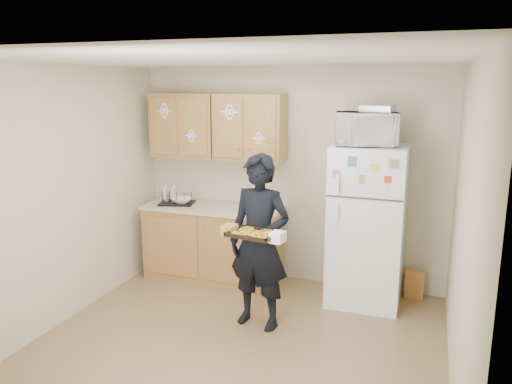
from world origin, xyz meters
TOP-DOWN VIEW (x-y plane):
  - floor at (0.00, 0.00)m, footprint 3.60×3.60m
  - ceiling at (0.00, 0.00)m, footprint 3.60×3.60m
  - wall_back at (0.00, 1.80)m, footprint 3.60×0.04m
  - wall_front at (0.00, -1.80)m, footprint 3.60×0.04m
  - wall_left at (-1.80, 0.00)m, footprint 0.04×3.60m
  - wall_right at (1.80, 0.00)m, footprint 0.04×3.60m
  - refrigerator at (0.95, 1.43)m, footprint 0.75×0.70m
  - base_cabinet at (-0.85, 1.48)m, footprint 1.60×0.60m
  - countertop at (-0.85, 1.48)m, footprint 1.64×0.64m
  - upper_cab_left at (-1.25, 1.61)m, footprint 0.80×0.33m
  - upper_cab_right at (-0.43, 1.61)m, footprint 0.80×0.33m
  - cereal_box at (1.47, 1.67)m, footprint 0.20×0.07m
  - person at (0.06, 0.53)m, footprint 0.67×0.49m
  - baking_tray at (0.10, 0.24)m, footprint 0.46×0.36m
  - pizza_front_left at (-0.01, 0.18)m, footprint 0.14×0.14m
  - pizza_front_right at (0.19, 0.15)m, footprint 0.14×0.14m
  - pizza_back_left at (0.01, 0.32)m, footprint 0.14×0.14m
  - pizza_back_right at (0.21, 0.29)m, footprint 0.14×0.14m
  - pizza_center at (0.10, 0.24)m, footprint 0.14×0.14m
  - microwave at (0.90, 1.38)m, footprint 0.67×0.52m
  - foil_pan at (1.00, 1.41)m, footprint 0.34×0.26m
  - dish_rack at (-1.30, 1.43)m, footprint 0.46×0.38m
  - bowl at (-1.23, 1.43)m, footprint 0.26×0.26m
  - soap_bottle at (-0.38, 1.34)m, footprint 0.09×0.09m

SIDE VIEW (x-z plane):
  - floor at x=0.00m, z-range 0.00..0.00m
  - cereal_box at x=1.47m, z-range 0.00..0.32m
  - base_cabinet at x=-0.85m, z-range 0.00..0.86m
  - person at x=0.06m, z-range 0.00..1.69m
  - refrigerator at x=0.95m, z-range 0.00..1.70m
  - countertop at x=-0.85m, z-range 0.86..0.90m
  - bowl at x=-1.23m, z-range 0.92..0.98m
  - dish_rack at x=-1.30m, z-range 0.90..1.06m
  - soap_bottle at x=-0.38m, z-range 0.90..1.09m
  - baking_tray at x=0.10m, z-range 0.99..1.03m
  - pizza_front_left at x=-0.01m, z-range 1.02..1.04m
  - pizza_front_right at x=0.19m, z-range 1.02..1.04m
  - pizza_back_left at x=0.01m, z-range 1.02..1.04m
  - pizza_back_right at x=0.21m, z-range 1.02..1.04m
  - pizza_center at x=0.10m, z-range 1.02..1.04m
  - wall_back at x=0.00m, z-range 0.00..2.50m
  - wall_front at x=0.00m, z-range 0.00..2.50m
  - wall_left at x=-1.80m, z-range 0.00..2.50m
  - wall_right at x=1.80m, z-range 0.00..2.50m
  - upper_cab_left at x=-1.25m, z-range 1.45..2.20m
  - upper_cab_right at x=-0.43m, z-range 1.45..2.20m
  - microwave at x=0.90m, z-range 1.70..2.03m
  - foil_pan at x=1.00m, z-range 2.03..2.10m
  - ceiling at x=0.00m, z-range 2.50..2.50m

